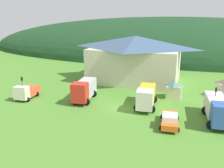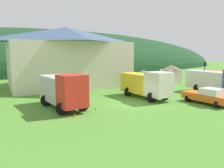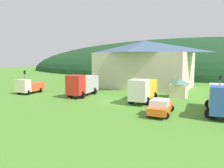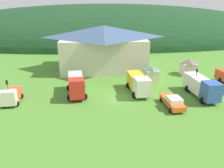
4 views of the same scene
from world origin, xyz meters
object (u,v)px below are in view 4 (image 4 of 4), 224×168
object	(u,v)px
light_truck_cream	(11,96)
crane_truck_red	(76,84)
traffic_light_east	(196,78)
heavy_rig_striped	(138,83)
play_shed_pink	(188,67)
traffic_light_west	(8,90)
traffic_cone_near_pickup	(75,104)
service_pickup_orange	(173,102)
depot_building	(104,47)
box_truck_blue	(202,86)
play_shed_cream	(152,73)
traffic_cone_mid_row	(92,100)

from	to	relation	value
light_truck_cream	crane_truck_red	xyz separation A→B (m)	(9.05, 2.33, 0.63)
traffic_light_east	heavy_rig_striped	bearing A→B (deg)	178.59
play_shed_pink	traffic_light_west	distance (m)	32.53
traffic_cone_near_pickup	service_pickup_orange	bearing A→B (deg)	-7.19
depot_building	box_truck_blue	distance (m)	21.73
box_truck_blue	traffic_light_east	world-z (taller)	traffic_light_east
play_shed_cream	service_pickup_orange	bearing A→B (deg)	-87.46
play_shed_pink	box_truck_blue	size ratio (longest dim) A/B	0.41
play_shed_pink	light_truck_cream	size ratio (longest dim) A/B	0.67
crane_truck_red	heavy_rig_striped	xyz separation A→B (m)	(9.72, 0.24, -0.09)
light_truck_cream	crane_truck_red	world-z (taller)	crane_truck_red
play_shed_pink	light_truck_cream	distance (m)	32.32
play_shed_pink	crane_truck_red	size ratio (longest dim) A/B	0.46
service_pickup_orange	play_shed_cream	bearing A→B (deg)	176.99
depot_building	traffic_cone_near_pickup	world-z (taller)	depot_building
traffic_light_west	crane_truck_red	bearing A→B (deg)	19.46
box_truck_blue	traffic_cone_mid_row	xyz separation A→B (m)	(-16.56, -0.13, -1.74)
crane_truck_red	traffic_cone_near_pickup	size ratio (longest dim) A/B	11.84
depot_building	light_truck_cream	bearing A→B (deg)	-129.65
traffic_light_west	service_pickup_orange	bearing A→B (deg)	-4.54
light_truck_cream	box_truck_blue	size ratio (longest dim) A/B	0.61
crane_truck_red	traffic_light_west	world-z (taller)	traffic_light_west
service_pickup_orange	traffic_light_east	world-z (taller)	traffic_light_east
traffic_light_east	traffic_cone_near_pickup	size ratio (longest dim) A/B	6.88
light_truck_cream	traffic_cone_mid_row	bearing A→B (deg)	86.35
play_shed_pink	service_pickup_orange	distance (m)	15.90
play_shed_cream	crane_truck_red	bearing A→B (deg)	-156.29
play_shed_cream	traffic_cone_near_pickup	distance (m)	15.97
play_shed_cream	traffic_light_west	xyz separation A→B (m)	(-22.11, -8.94, 0.94)
play_shed_cream	play_shed_pink	size ratio (longest dim) A/B	0.87
play_shed_pink	box_truck_blue	distance (m)	11.00
traffic_light_west	light_truck_cream	bearing A→B (deg)	96.90
traffic_cone_near_pickup	play_shed_cream	bearing A→B (deg)	34.53
traffic_cone_mid_row	play_shed_pink	bearing A→B (deg)	30.24
play_shed_pink	traffic_cone_near_pickup	size ratio (longest dim) A/B	5.50
light_truck_cream	traffic_cone_near_pickup	size ratio (longest dim) A/B	8.18
depot_building	traffic_cone_near_pickup	size ratio (longest dim) A/B	31.92
depot_building	traffic_cone_mid_row	distance (m)	16.92
box_truck_blue	service_pickup_orange	size ratio (longest dim) A/B	1.51
traffic_light_west	depot_building	bearing A→B (deg)	51.94
box_truck_blue	traffic_cone_near_pickup	bearing A→B (deg)	-91.40
traffic_cone_near_pickup	depot_building	bearing A→B (deg)	75.26
depot_building	traffic_light_west	world-z (taller)	depot_building
crane_truck_red	traffic_cone_near_pickup	distance (m)	3.71
box_truck_blue	traffic_cone_mid_row	bearing A→B (deg)	-95.32
heavy_rig_striped	play_shed_pink	bearing A→B (deg)	121.77
depot_building	play_shed_pink	size ratio (longest dim) A/B	5.80
box_truck_blue	traffic_light_west	world-z (taller)	traffic_light_west
light_truck_cream	traffic_light_west	world-z (taller)	traffic_light_west
service_pickup_orange	heavy_rig_striped	bearing A→B (deg)	-148.53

